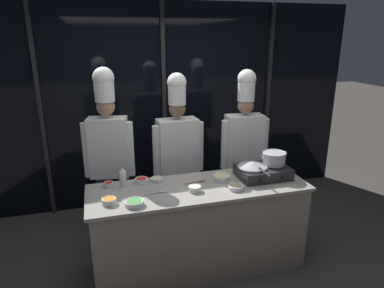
{
  "coord_description": "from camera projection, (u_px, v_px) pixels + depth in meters",
  "views": [
    {
      "loc": [
        -0.89,
        -2.86,
        2.27
      ],
      "look_at": [
        0.0,
        0.25,
        1.24
      ],
      "focal_mm": 32.0,
      "sensor_mm": 36.0,
      "label": 1
    }
  ],
  "objects": [
    {
      "name": "serving_spoon_solid",
      "position": [
        160.0,
        192.0,
        3.14
      ],
      "size": [
        0.24,
        0.07,
        0.02
      ],
      "color": "#B2B5BA",
      "rests_on": "demo_counter"
    },
    {
      "name": "ground_plane",
      "position": [
        199.0,
        265.0,
        3.54
      ],
      "size": [
        24.0,
        24.0,
        0.0
      ],
      "primitive_type": "plane",
      "color": "#47423D"
    },
    {
      "name": "prep_bowl_mushrooms",
      "position": [
        236.0,
        187.0,
        3.2
      ],
      "size": [
        0.15,
        0.15,
        0.04
      ],
      "color": "white",
      "rests_on": "demo_counter"
    },
    {
      "name": "chef_sous",
      "position": [
        178.0,
        146.0,
        3.87
      ],
      "size": [
        0.59,
        0.26,
        1.9
      ],
      "rotation": [
        0.0,
        0.0,
        3.21
      ],
      "color": "#232326",
      "rests_on": "ground_plane"
    },
    {
      "name": "chef_head",
      "position": [
        108.0,
        145.0,
        3.65
      ],
      "size": [
        0.53,
        0.29,
        1.98
      ],
      "rotation": [
        0.0,
        0.0,
        2.94
      ],
      "color": "#2D3856",
      "rests_on": "ground_plane"
    },
    {
      "name": "portable_stove",
      "position": [
        263.0,
        172.0,
        3.47
      ],
      "size": [
        0.51,
        0.39,
        0.12
      ],
      "color": "#28282B",
      "rests_on": "demo_counter"
    },
    {
      "name": "window_wall_back",
      "position": [
        164.0,
        107.0,
        4.64
      ],
      "size": [
        5.44,
        0.09,
        2.7
      ],
      "color": "black",
      "rests_on": "ground_plane"
    },
    {
      "name": "squeeze_bottle_clear",
      "position": [
        123.0,
        178.0,
        3.24
      ],
      "size": [
        0.07,
        0.07,
        0.19
      ],
      "color": "white",
      "rests_on": "demo_counter"
    },
    {
      "name": "serving_spoon_slotted",
      "position": [
        200.0,
        181.0,
        3.37
      ],
      "size": [
        0.23,
        0.07,
        0.02
      ],
      "color": "olive",
      "rests_on": "demo_counter"
    },
    {
      "name": "prep_bowl_bean_sprouts",
      "position": [
        195.0,
        188.0,
        3.16
      ],
      "size": [
        0.12,
        0.12,
        0.05
      ],
      "color": "white",
      "rests_on": "demo_counter"
    },
    {
      "name": "chef_line",
      "position": [
        244.0,
        140.0,
        4.02
      ],
      "size": [
        0.57,
        0.26,
        1.92
      ],
      "rotation": [
        0.0,
        0.0,
        3.06
      ],
      "color": "#232326",
      "rests_on": "ground_plane"
    },
    {
      "name": "prep_bowl_chicken",
      "position": [
        157.0,
        179.0,
        3.38
      ],
      "size": [
        0.12,
        0.12,
        0.04
      ],
      "color": "white",
      "rests_on": "demo_counter"
    },
    {
      "name": "demo_counter",
      "position": [
        199.0,
        227.0,
        3.41
      ],
      "size": [
        2.11,
        0.69,
        0.89
      ],
      "color": "gray",
      "rests_on": "ground_plane"
    },
    {
      "name": "prep_bowl_bell_pepper",
      "position": [
        141.0,
        180.0,
        3.34
      ],
      "size": [
        0.13,
        0.13,
        0.05
      ],
      "color": "white",
      "rests_on": "demo_counter"
    },
    {
      "name": "prep_bowl_ginger",
      "position": [
        222.0,
        177.0,
        3.41
      ],
      "size": [
        0.17,
        0.17,
        0.05
      ],
      "color": "white",
      "rests_on": "demo_counter"
    },
    {
      "name": "prep_bowl_chili_flakes",
      "position": [
        109.0,
        184.0,
        3.26
      ],
      "size": [
        0.09,
        0.09,
        0.05
      ],
      "color": "white",
      "rests_on": "demo_counter"
    },
    {
      "name": "frying_pan",
      "position": [
        253.0,
        165.0,
        3.41
      ],
      "size": [
        0.3,
        0.52,
        0.05
      ],
      "color": "#ADAFB5",
      "rests_on": "portable_stove"
    },
    {
      "name": "stock_pot",
      "position": [
        274.0,
        158.0,
        3.46
      ],
      "size": [
        0.26,
        0.23,
        0.13
      ],
      "color": "#B7BABF",
      "rests_on": "portable_stove"
    },
    {
      "name": "prep_bowl_carrots",
      "position": [
        109.0,
        201.0,
        2.92
      ],
      "size": [
        0.13,
        0.13,
        0.05
      ],
      "color": "white",
      "rests_on": "demo_counter"
    },
    {
      "name": "prep_bowl_scallions",
      "position": [
        134.0,
        203.0,
        2.9
      ],
      "size": [
        0.17,
        0.17,
        0.05
      ],
      "color": "white",
      "rests_on": "demo_counter"
    }
  ]
}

